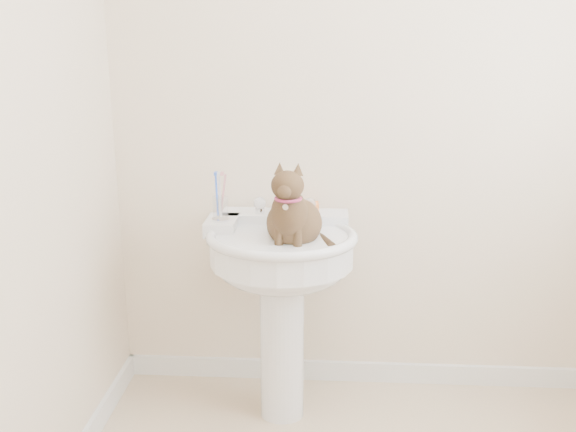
# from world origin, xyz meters

# --- Properties ---
(wall_back) EXTENTS (2.20, 0.00, 2.50)m
(wall_back) POSITION_xyz_m (0.00, 1.10, 1.25)
(wall_back) COLOR beige
(wall_back) RESTS_ON ground
(baseboard_back) EXTENTS (2.20, 0.02, 0.09)m
(baseboard_back) POSITION_xyz_m (0.00, 1.09, 0.04)
(baseboard_back) COLOR white
(baseboard_back) RESTS_ON floor
(pedestal_sink) EXTENTS (0.59, 0.57, 0.81)m
(pedestal_sink) POSITION_xyz_m (-0.39, 0.81, 0.63)
(pedestal_sink) COLOR white
(pedestal_sink) RESTS_ON floor
(faucet) EXTENTS (0.28, 0.12, 0.14)m
(faucet) POSITION_xyz_m (-0.38, 0.95, 0.85)
(faucet) COLOR silver
(faucet) RESTS_ON pedestal_sink
(soap_bar) EXTENTS (0.09, 0.06, 0.03)m
(soap_bar) POSITION_xyz_m (-0.29, 1.04, 0.82)
(soap_bar) COLOR orange
(soap_bar) RESTS_ON pedestal_sink
(toothbrush_cup) EXTENTS (0.07, 0.07, 0.18)m
(toothbrush_cup) POSITION_xyz_m (-0.62, 0.86, 0.86)
(toothbrush_cup) COLOR silver
(toothbrush_cup) RESTS_ON pedestal_sink
(cat) EXTENTS (0.23, 0.28, 0.42)m
(cat) POSITION_xyz_m (-0.34, 0.76, 0.85)
(cat) COLOR brown
(cat) RESTS_ON pedestal_sink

